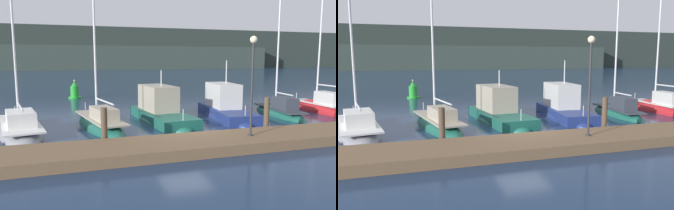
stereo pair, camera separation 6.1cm
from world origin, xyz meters
TOP-DOWN VIEW (x-y plane):
  - ground_plane at (0.00, 0.00)m, footprint 400.00×400.00m
  - dock at (0.00, -2.48)m, footprint 33.16×2.80m
  - mooring_pile_1 at (-4.18, -0.83)m, footprint 0.28×0.28m
  - mooring_pile_2 at (4.18, -0.83)m, footprint 0.28×0.28m
  - sailboat_berth_2 at (-8.09, 3.33)m, footprint 3.48×7.53m
  - sailboat_berth_3 at (-3.93, 3.27)m, footprint 2.93×7.10m
  - motorboat_berth_4 at (0.01, 4.35)m, footprint 3.05×7.53m
  - motorboat_berth_5 at (4.47, 4.23)m, footprint 3.12×7.43m
  - sailboat_berth_6 at (8.42, 3.77)m, footprint 2.31×6.18m
  - sailboat_berth_7 at (12.24, 4.02)m, footprint 2.00×6.52m
  - channel_buoy at (-4.76, 18.29)m, footprint 1.21×1.21m
  - dock_lamppost at (2.15, -2.58)m, footprint 0.32×0.32m
  - hillside_backdrop at (-0.11, 111.72)m, footprint 240.00×23.00m

SIDE VIEW (x-z plane):
  - ground_plane at x=0.00m, z-range 0.00..0.00m
  - sailboat_berth_3 at x=-3.93m, z-range -5.31..5.59m
  - sailboat_berth_2 at x=-8.09m, z-range -5.21..5.50m
  - sailboat_berth_7 at x=12.24m, z-range -4.84..5.14m
  - sailboat_berth_6 at x=8.42m, z-range -4.37..4.69m
  - dock at x=0.00m, z-range 0.00..0.45m
  - motorboat_berth_5 at x=4.47m, z-range -1.85..2.59m
  - motorboat_berth_4 at x=0.01m, z-range -1.48..2.27m
  - channel_buoy at x=-4.76m, z-range -0.25..1.60m
  - mooring_pile_1 at x=-4.18m, z-range 0.00..1.77m
  - mooring_pile_2 at x=4.18m, z-range 0.00..1.94m
  - dock_lamppost at x=2.15m, z-range 1.16..5.60m
  - hillside_backdrop at x=-0.11m, z-range -0.59..14.74m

